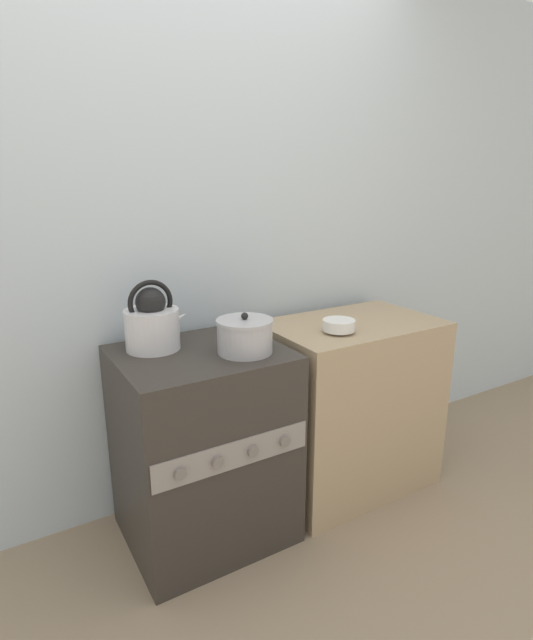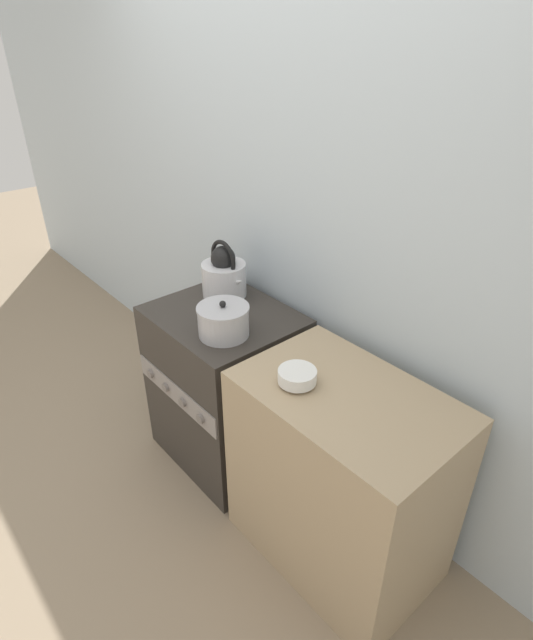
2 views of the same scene
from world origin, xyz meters
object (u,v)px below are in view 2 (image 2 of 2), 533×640
(stove, at_px, (226,386))
(cooking_pot, at_px, (223,321))
(kettle, at_px, (224,275))
(enamel_bowl, at_px, (297,376))

(stove, bearing_deg, cooking_pot, -34.05)
(stove, xyz_separation_m, cooking_pot, (0.15, -0.10, 0.49))
(kettle, height_order, cooking_pot, kettle)
(stove, height_order, cooking_pot, cooking_pot)
(stove, bearing_deg, kettle, 139.58)
(kettle, distance_m, enamel_bowl, 0.80)
(cooking_pot, bearing_deg, stove, 145.95)
(enamel_bowl, bearing_deg, cooking_pot, 178.68)
(enamel_bowl, bearing_deg, stove, 169.68)
(stove, xyz_separation_m, enamel_bowl, (0.61, -0.11, 0.46))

